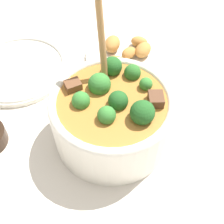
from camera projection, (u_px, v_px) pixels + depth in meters
name	position (u px, v px, depth m)	size (l,w,h in m)	color
ground_plane	(112.00, 135.00, 0.57)	(4.00, 4.00, 0.00)	silver
stew_bowl	(112.00, 114.00, 0.52)	(0.22, 0.22, 0.28)	white
empty_plate	(18.00, 68.00, 0.68)	(0.24, 0.24, 0.02)	silver
food_plate	(128.00, 54.00, 0.71)	(0.22, 0.22, 0.05)	silver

